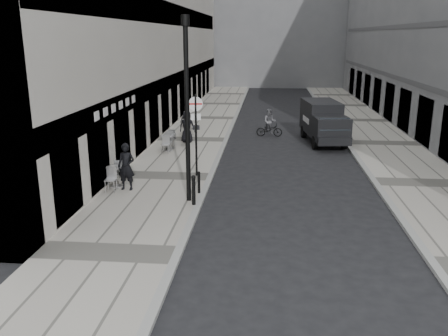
% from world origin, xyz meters
% --- Properties ---
extents(ground, '(120.00, 120.00, 0.00)m').
position_xyz_m(ground, '(0.00, 0.00, 0.00)').
color(ground, black).
rests_on(ground, ground).
extents(sidewalk, '(4.00, 60.00, 0.12)m').
position_xyz_m(sidewalk, '(-2.00, 18.00, 0.06)').
color(sidewalk, '#A9A498').
rests_on(sidewalk, ground).
extents(far_sidewalk, '(4.00, 60.00, 0.12)m').
position_xyz_m(far_sidewalk, '(9.00, 18.00, 0.06)').
color(far_sidewalk, '#A9A498').
rests_on(far_sidewalk, ground).
extents(walking_man, '(0.71, 0.50, 1.87)m').
position_xyz_m(walking_man, '(-3.05, 8.29, 1.06)').
color(walking_man, black).
rests_on(walking_man, sidewalk).
extents(sign_post, '(0.61, 0.14, 3.54)m').
position_xyz_m(sign_post, '(-0.60, 10.49, 2.39)').
color(sign_post, black).
rests_on(sign_post, sidewalk).
extents(lamppost, '(0.30, 0.30, 6.59)m').
position_xyz_m(lamppost, '(-0.41, 7.25, 3.79)').
color(lamppost, black).
rests_on(lamppost, sidewalk).
extents(bollard_near, '(0.11, 0.11, 0.81)m').
position_xyz_m(bollard_near, '(-0.15, 8.11, 0.53)').
color(bollard_near, black).
rests_on(bollard_near, sidewalk).
extents(bollard_far, '(0.14, 0.14, 1.03)m').
position_xyz_m(bollard_far, '(-0.15, 6.80, 0.63)').
color(bollard_far, black).
rests_on(bollard_far, sidewalk).
extents(panel_van, '(2.47, 5.16, 2.34)m').
position_xyz_m(panel_van, '(5.64, 18.34, 1.32)').
color(panel_van, black).
rests_on(panel_van, ground).
extents(cyclist, '(1.60, 0.61, 1.71)m').
position_xyz_m(cyclist, '(2.55, 19.76, 0.67)').
color(cyclist, black).
rests_on(cyclist, ground).
extents(pedestrian_a, '(1.07, 0.53, 1.77)m').
position_xyz_m(pedestrian_a, '(-2.33, 18.77, 1.00)').
color(pedestrian_a, '#4D4D52').
rests_on(pedestrian_a, sidewalk).
extents(pedestrian_b, '(1.37, 1.19, 1.84)m').
position_xyz_m(pedestrian_b, '(-2.16, 18.10, 1.04)').
color(pedestrian_b, '#B3ACA5').
rests_on(pedestrian_b, sidewalk).
extents(pedestrian_c, '(0.92, 0.63, 1.82)m').
position_xyz_m(pedestrian_c, '(-2.14, 17.12, 1.03)').
color(pedestrian_c, black).
rests_on(pedestrian_c, sidewalk).
extents(cafe_table_near, '(0.76, 1.71, 0.97)m').
position_xyz_m(cafe_table_near, '(-3.60, 8.60, 0.61)').
color(cafe_table_near, silver).
rests_on(cafe_table_near, sidewalk).
extents(cafe_table_mid, '(0.73, 1.65, 0.94)m').
position_xyz_m(cafe_table_mid, '(-2.80, 14.94, 0.60)').
color(cafe_table_mid, '#B6B6B8').
rests_on(cafe_table_mid, sidewalk).
extents(cafe_table_far, '(0.73, 1.65, 0.94)m').
position_xyz_m(cafe_table_far, '(-2.80, 15.46, 0.60)').
color(cafe_table_far, '#A5A6A8').
rests_on(cafe_table_far, sidewalk).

